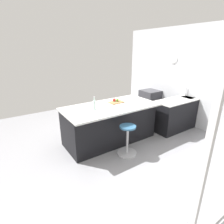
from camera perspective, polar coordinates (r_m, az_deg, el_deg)
name	(u,v)px	position (r m, az deg, el deg)	size (l,w,h in m)	color
ground_plane	(114,145)	(4.48, 0.69, -10.51)	(7.04, 7.04, 0.00)	gray
interior_partition_left	(188,77)	(5.90, 23.32, 10.30)	(0.15, 5.13, 2.89)	silver
sink_cabinet	(183,112)	(5.74, 21.76, -0.04)	(2.02, 0.60, 1.17)	black
oven_range	(150,102)	(6.55, 12.05, 3.13)	(0.60, 0.61, 0.86)	#38383D
kitchen_island	(110,123)	(4.50, -0.69, -3.57)	(2.31, 1.15, 0.95)	black
stool_by_window	(127,141)	(4.00, 4.96, -9.22)	(0.44, 0.44, 0.69)	#B7B7BC
cutting_board	(116,102)	(4.56, 1.42, 3.16)	(0.36, 0.24, 0.02)	olive
apple_red	(114,100)	(4.59, 0.70, 3.94)	(0.08, 0.08, 0.08)	red
apple_green	(117,100)	(4.59, 1.69, 3.89)	(0.07, 0.07, 0.07)	#609E2D
water_bottle	(94,105)	(3.99, -5.66, 2.30)	(0.06, 0.06, 0.31)	silver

